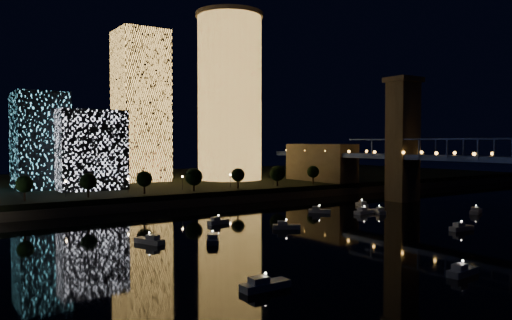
# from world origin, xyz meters

# --- Properties ---
(ground) EXTENTS (520.00, 520.00, 0.00)m
(ground) POSITION_xyz_m (0.00, 0.00, 0.00)
(ground) COLOR black
(ground) RESTS_ON ground
(far_bank) EXTENTS (420.00, 160.00, 5.00)m
(far_bank) POSITION_xyz_m (0.00, 160.00, 2.50)
(far_bank) COLOR black
(far_bank) RESTS_ON ground
(seawall) EXTENTS (420.00, 6.00, 3.00)m
(seawall) POSITION_xyz_m (0.00, 82.00, 1.50)
(seawall) COLOR #6B5E4C
(seawall) RESTS_ON ground
(tower_cylindrical) EXTENTS (34.00, 34.00, 83.38)m
(tower_cylindrical) POSITION_xyz_m (32.28, 131.89, 46.82)
(tower_cylindrical) COLOR #EEAB4C
(tower_cylindrical) RESTS_ON far_bank
(tower_rectangular) EXTENTS (22.87, 22.87, 72.77)m
(tower_rectangular) POSITION_xyz_m (-7.96, 148.69, 41.38)
(tower_rectangular) COLOR #EEAB4C
(tower_rectangular) RESTS_ON far_bank
(midrise_blocks) EXTENTS (82.01, 38.67, 38.90)m
(midrise_blocks) POSITION_xyz_m (-66.54, 126.29, 20.76)
(midrise_blocks) COLOR white
(midrise_blocks) RESTS_ON far_bank
(motorboats) EXTENTS (117.30, 83.41, 2.78)m
(motorboats) POSITION_xyz_m (-1.27, 17.39, 0.81)
(motorboats) COLOR silver
(motorboats) RESTS_ON ground
(esplanade_trees) EXTENTS (165.63, 6.79, 8.89)m
(esplanade_trees) POSITION_xyz_m (-27.48, 88.00, 10.47)
(esplanade_trees) COLOR black
(esplanade_trees) RESTS_ON far_bank
(street_lamps) EXTENTS (132.70, 0.70, 5.65)m
(street_lamps) POSITION_xyz_m (-34.00, 94.00, 9.02)
(street_lamps) COLOR black
(street_lamps) RESTS_ON far_bank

